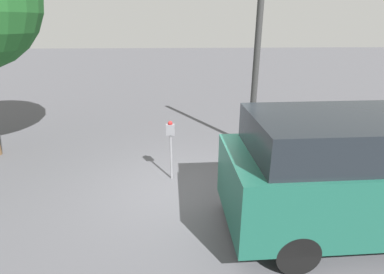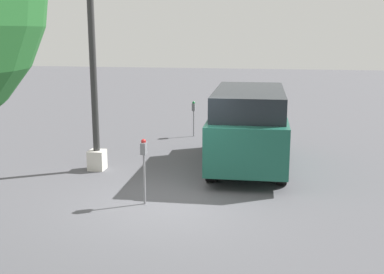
{
  "view_description": "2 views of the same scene",
  "coord_description": "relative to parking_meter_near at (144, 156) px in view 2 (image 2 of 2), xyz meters",
  "views": [
    {
      "loc": [
        -0.05,
        -6.06,
        3.63
      ],
      "look_at": [
        0.25,
        -0.17,
        1.35
      ],
      "focal_mm": 28.0,
      "sensor_mm": 36.0,
      "label": 1
    },
    {
      "loc": [
        -10.1,
        -2.22,
        3.78
      ],
      "look_at": [
        0.17,
        -0.49,
        1.49
      ],
      "focal_mm": 45.0,
      "sensor_mm": 36.0,
      "label": 2
    }
  ],
  "objects": [
    {
      "name": "parking_meter_far",
      "position": [
        7.17,
        0.08,
        -0.14
      ],
      "size": [
        0.2,
        0.11,
        1.3
      ],
      "rotation": [
        0.0,
        0.0,
        0.0
      ],
      "color": "gray",
      "rests_on": "ground"
    },
    {
      "name": "parked_van",
      "position": [
        3.4,
        -2.1,
        0.1
      ],
      "size": [
        4.9,
        2.14,
        2.23
      ],
      "rotation": [
        0.0,
        0.0,
        0.02
      ],
      "color": "#195142",
      "rests_on": "ground"
    },
    {
      "name": "parking_meter_near",
      "position": [
        0.0,
        0.0,
        0.0
      ],
      "size": [
        0.2,
        0.11,
        1.49
      ],
      "rotation": [
        0.0,
        0.0,
        0.0
      ],
      "color": "gray",
      "rests_on": "ground"
    },
    {
      "name": "lamp_post",
      "position": [
        2.44,
        2.02,
        0.7
      ],
      "size": [
        0.44,
        0.44,
        5.19
      ],
      "color": "beige",
      "rests_on": "ground"
    },
    {
      "name": "ground_plane",
      "position": [
        0.23,
        -0.51,
        -1.1
      ],
      "size": [
        80.0,
        80.0,
        0.0
      ],
      "primitive_type": "plane",
      "color": "#4C4C51"
    }
  ]
}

